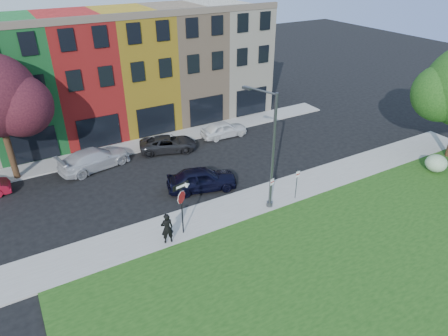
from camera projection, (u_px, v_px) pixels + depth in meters
ground at (259, 234)px, 23.52m from camera, size 120.00×120.00×0.00m
sidewalk_near at (259, 200)px, 26.64m from camera, size 40.00×3.00×0.12m
sidewalk_far at (129, 148)px, 33.56m from camera, size 40.00×2.40×0.12m
grass_park at (437, 247)px, 22.43m from camera, size 40.00×16.00×0.10m
rowhouse_block at (107, 72)px, 36.09m from camera, size 30.00×10.12×10.00m
stop_sign at (181, 198)px, 22.32m from camera, size 1.03×0.26×3.37m
man at (167, 228)px, 22.26m from camera, size 0.80×0.61×1.92m
sedan_near at (202, 179)px, 27.56m from camera, size 4.38×5.79×1.64m
parked_car_silver at (95, 159)px, 30.26m from camera, size 4.66×6.45×1.58m
parked_car_dark at (168, 144)px, 32.89m from camera, size 4.87×5.93×1.30m
parked_car_white at (224, 129)px, 35.37m from camera, size 2.05×4.30×1.41m
street_lamp at (270, 152)px, 24.18m from camera, size 1.12×2.48×7.60m
parking_sign_a at (272, 189)px, 25.17m from camera, size 0.32×0.11×2.17m
parking_sign_b at (297, 181)px, 26.07m from camera, size 0.32×0.09×2.14m
shrub at (436, 163)px, 29.69m from camera, size 1.54×1.54×1.31m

